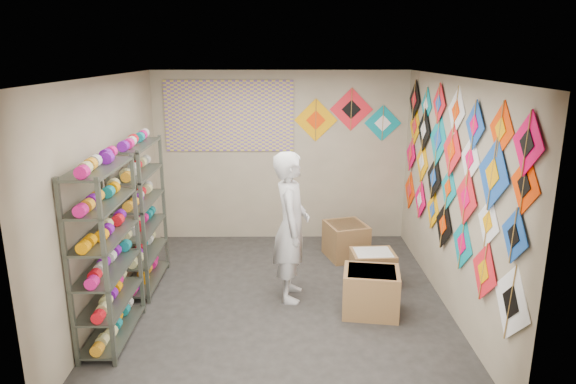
{
  "coord_description": "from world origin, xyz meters",
  "views": [
    {
      "loc": [
        0.05,
        -5.78,
        2.96
      ],
      "look_at": [
        0.1,
        0.3,
        1.3
      ],
      "focal_mm": 32.0,
      "sensor_mm": 36.0,
      "label": 1
    }
  ],
  "objects_px": {
    "carton_c": "(346,240)",
    "carton_b": "(372,268)",
    "shelf_rack_front": "(106,255)",
    "shopkeeper": "(291,227)",
    "carton_a": "(371,292)",
    "shelf_rack_back": "(140,216)"
  },
  "relations": [
    {
      "from": "shelf_rack_front",
      "to": "carton_a",
      "type": "bearing_deg",
      "value": 10.3
    },
    {
      "from": "shelf_rack_back",
      "to": "carton_c",
      "type": "height_order",
      "value": "shelf_rack_back"
    },
    {
      "from": "shopkeeper",
      "to": "carton_b",
      "type": "distance_m",
      "value": 1.33
    },
    {
      "from": "shelf_rack_back",
      "to": "shopkeeper",
      "type": "xyz_separation_m",
      "value": [
        1.92,
        -0.36,
        -0.03
      ]
    },
    {
      "from": "carton_a",
      "to": "carton_c",
      "type": "distance_m",
      "value": 1.71
    },
    {
      "from": "shelf_rack_front",
      "to": "shelf_rack_back",
      "type": "height_order",
      "value": "same"
    },
    {
      "from": "carton_c",
      "to": "carton_a",
      "type": "bearing_deg",
      "value": -103.04
    },
    {
      "from": "shopkeeper",
      "to": "carton_b",
      "type": "xyz_separation_m",
      "value": [
        1.07,
        0.35,
        -0.7
      ]
    },
    {
      "from": "shelf_rack_front",
      "to": "shelf_rack_back",
      "type": "bearing_deg",
      "value": 90.0
    },
    {
      "from": "carton_a",
      "to": "shopkeeper",
      "type": "bearing_deg",
      "value": 164.31
    },
    {
      "from": "shelf_rack_back",
      "to": "carton_b",
      "type": "bearing_deg",
      "value": -0.28
    },
    {
      "from": "shelf_rack_front",
      "to": "shopkeeper",
      "type": "distance_m",
      "value": 2.13
    },
    {
      "from": "shelf_rack_front",
      "to": "carton_c",
      "type": "relative_size",
      "value": 3.19
    },
    {
      "from": "carton_b",
      "to": "carton_c",
      "type": "xyz_separation_m",
      "value": [
        -0.24,
        0.93,
        0.04
      ]
    },
    {
      "from": "shopkeeper",
      "to": "carton_c",
      "type": "height_order",
      "value": "shopkeeper"
    },
    {
      "from": "carton_a",
      "to": "carton_c",
      "type": "xyz_separation_m",
      "value": [
        -0.09,
        1.7,
        -0.01
      ]
    },
    {
      "from": "carton_b",
      "to": "shopkeeper",
      "type": "bearing_deg",
      "value": -165.18
    },
    {
      "from": "shelf_rack_front",
      "to": "carton_a",
      "type": "xyz_separation_m",
      "value": [
        2.84,
        0.52,
        -0.68
      ]
    },
    {
      "from": "carton_b",
      "to": "carton_c",
      "type": "distance_m",
      "value": 0.97
    },
    {
      "from": "shelf_rack_front",
      "to": "carton_a",
      "type": "relative_size",
      "value": 2.98
    },
    {
      "from": "shopkeeper",
      "to": "carton_c",
      "type": "relative_size",
      "value": 3.1
    },
    {
      "from": "carton_c",
      "to": "carton_b",
      "type": "bearing_deg",
      "value": -91.66
    }
  ]
}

